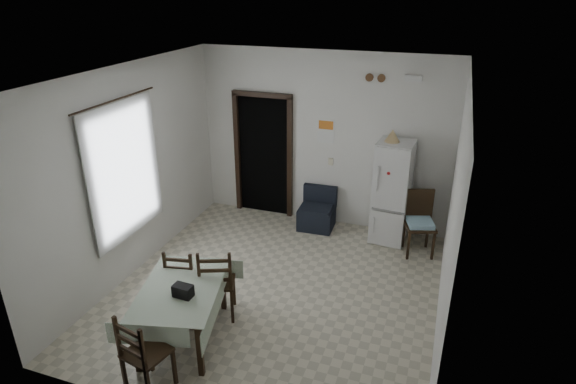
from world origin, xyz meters
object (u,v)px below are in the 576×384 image
(dining_chair_far_left, at_px, (184,277))
(fridge, at_px, (392,192))
(dining_chair_far_right, at_px, (217,281))
(dining_table, at_px, (183,313))
(navy_seat, at_px, (317,209))
(corner_chair, at_px, (420,224))
(dining_chair_near_head, at_px, (147,352))

(dining_chair_far_left, bearing_deg, fridge, -140.28)
(fridge, bearing_deg, dining_chair_far_right, -118.99)
(dining_table, height_order, dining_chair_far_right, dining_chair_far_right)
(navy_seat, xyz_separation_m, corner_chair, (1.70, -0.30, 0.15))
(dining_chair_far_right, bearing_deg, dining_table, 48.71)
(fridge, relative_size, corner_chair, 1.67)
(navy_seat, distance_m, corner_chair, 1.73)
(fridge, relative_size, dining_chair_far_left, 1.85)
(dining_chair_far_right, xyz_separation_m, dining_chair_near_head, (-0.12, -1.32, -0.02))
(fridge, bearing_deg, dining_chair_near_head, -110.80)
(fridge, relative_size, dining_table, 1.25)
(dining_chair_far_left, distance_m, dining_chair_far_right, 0.46)
(fridge, xyz_separation_m, dining_chair_far_left, (-2.18, -2.65, -0.38))
(corner_chair, distance_m, dining_table, 3.73)
(dining_table, height_order, dining_chair_far_left, dining_chair_far_left)
(corner_chair, bearing_deg, navy_seat, 152.20)
(dining_chair_far_left, xyz_separation_m, dining_chair_near_head, (0.34, -1.31, 0.03))
(corner_chair, bearing_deg, dining_chair_far_right, -151.17)
(dining_table, height_order, dining_chair_near_head, dining_chair_near_head)
(fridge, distance_m, dining_table, 3.72)
(navy_seat, height_order, dining_chair_far_right, dining_chair_far_right)
(dining_chair_far_left, bearing_deg, corner_chair, -149.53)
(corner_chair, bearing_deg, dining_chair_far_left, -156.38)
(navy_seat, xyz_separation_m, dining_table, (-0.70, -3.15, -0.00))
(corner_chair, relative_size, dining_chair_far_left, 1.11)
(dining_chair_far_right, height_order, dining_chair_near_head, dining_chair_far_right)
(dining_chair_far_left, height_order, dining_chair_far_right, dining_chair_far_right)
(dining_table, xyz_separation_m, dining_chair_far_left, (-0.27, 0.51, 0.10))
(navy_seat, height_order, dining_chair_near_head, dining_chair_near_head)
(dining_chair_far_left, distance_m, dining_chair_near_head, 1.35)
(fridge, distance_m, corner_chair, 0.66)
(dining_chair_near_head, bearing_deg, dining_chair_far_right, -82.02)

